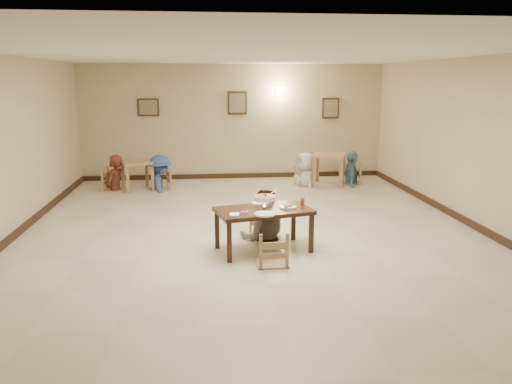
{
  "coord_description": "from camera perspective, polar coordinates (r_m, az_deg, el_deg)",
  "views": [
    {
      "loc": [
        -0.78,
        -8.25,
        2.59
      ],
      "look_at": [
        0.04,
        -0.34,
        0.8
      ],
      "focal_mm": 35.0,
      "sensor_mm": 36.0,
      "label": 1
    }
  ],
  "objects": [
    {
      "name": "wall_right",
      "position": [
        9.6,
        24.08,
        5.07
      ],
      "size": [
        0.0,
        10.0,
        10.0
      ],
      "primitive_type": "plane",
      "rotation": [
        1.57,
        0.0,
        -1.57
      ],
      "color": "#C7B491",
      "rests_on": "floor"
    },
    {
      "name": "picture_b",
      "position": [
        13.25,
        -2.15,
        10.13
      ],
      "size": [
        0.5,
        0.04,
        0.6
      ],
      "color": "#342413",
      "rests_on": "wall_back"
    },
    {
      "name": "bg_diner_c",
      "position": [
        12.49,
        5.64,
        4.51
      ],
      "size": [
        0.71,
        0.91,
        1.65
      ],
      "primitive_type": "imported",
      "rotation": [
        0.0,
        0.0,
        4.97
      ],
      "color": "silver",
      "rests_on": "floor"
    },
    {
      "name": "baseboard_left",
      "position": [
        9.2,
        -26.02,
        -4.59
      ],
      "size": [
        0.06,
        10.0,
        0.12
      ],
      "primitive_type": "cube",
      "color": "black",
      "rests_on": "floor"
    },
    {
      "name": "wall_sconce",
      "position": [
        13.37,
        2.65,
        11.44
      ],
      "size": [
        0.16,
        0.05,
        0.22
      ],
      "primitive_type": "cube",
      "color": "#FFD88C",
      "rests_on": "wall_back"
    },
    {
      "name": "wall_left",
      "position": [
        8.93,
        -27.1,
        4.29
      ],
      "size": [
        0.0,
        10.0,
        10.0
      ],
      "primitive_type": "plane",
      "rotation": [
        1.57,
        0.0,
        1.57
      ],
      "color": "#C7B491",
      "rests_on": "floor"
    },
    {
      "name": "wall_back",
      "position": [
        13.32,
        -2.58,
        7.99
      ],
      "size": [
        10.0,
        0.0,
        10.0
      ],
      "primitive_type": "plane",
      "rotation": [
        1.57,
        0.0,
        0.0
      ],
      "color": "#C7B491",
      "rests_on": "floor"
    },
    {
      "name": "napkin_cutlery",
      "position": [
        7.22,
        -2.45,
        -2.64
      ],
      "size": [
        0.18,
        0.27,
        0.03
      ],
      "color": "white",
      "rests_on": "main_table"
    },
    {
      "name": "wall_front",
      "position": [
        3.52,
        7.21,
        -5.47
      ],
      "size": [
        10.0,
        0.0,
        10.0
      ],
      "primitive_type": "plane",
      "rotation": [
        -1.57,
        0.0,
        0.0
      ],
      "color": "#C7B491",
      "rests_on": "floor"
    },
    {
      "name": "floor",
      "position": [
        8.69,
        -0.51,
        -4.66
      ],
      "size": [
        10.0,
        10.0,
        0.0
      ],
      "primitive_type": "plane",
      "color": "beige",
      "rests_on": "ground"
    },
    {
      "name": "bg_chair_rr",
      "position": [
        12.85,
        10.9,
        3.08
      ],
      "size": [
        0.47,
        0.47,
        1.0
      ],
      "rotation": [
        0.0,
        0.0,
        -1.82
      ],
      "color": "tan",
      "rests_on": "floor"
    },
    {
      "name": "picture_c",
      "position": [
        13.66,
        8.53,
        9.45
      ],
      "size": [
        0.45,
        0.04,
        0.55
      ],
      "color": "#342413",
      "rests_on": "wall_back"
    },
    {
      "name": "bg_diner_d",
      "position": [
        12.79,
        10.97,
        4.61
      ],
      "size": [
        0.62,
        1.05,
        1.68
      ],
      "primitive_type": "imported",
      "rotation": [
        0.0,
        0.0,
        1.35
      ],
      "color": "#598A9C",
      "rests_on": "floor"
    },
    {
      "name": "main_table",
      "position": [
        7.64,
        0.87,
        -2.51
      ],
      "size": [
        1.57,
        1.11,
        0.67
      ],
      "rotation": [
        0.0,
        0.0,
        0.23
      ],
      "color": "#341E11",
      "rests_on": "floor"
    },
    {
      "name": "bg_table_right",
      "position": [
        12.61,
        8.36,
        3.67
      ],
      "size": [
        1.0,
        1.0,
        0.78
      ],
      "rotation": [
        0.0,
        0.0,
        -0.35
      ],
      "color": "#A78255",
      "rests_on": "floor"
    },
    {
      "name": "main_diner",
      "position": [
        8.19,
        0.84,
        0.25
      ],
      "size": [
        0.81,
        0.63,
        1.65
      ],
      "primitive_type": "imported",
      "rotation": [
        0.0,
        0.0,
        3.13
      ],
      "color": "gray",
      "rests_on": "floor"
    },
    {
      "name": "ceiling",
      "position": [
        8.3,
        -0.55,
        15.52
      ],
      "size": [
        10.0,
        10.0,
        0.0
      ],
      "primitive_type": "plane",
      "color": "silver",
      "rests_on": "wall_back"
    },
    {
      "name": "rice_plate_near",
      "position": [
        7.28,
        1.0,
        -2.51
      ],
      "size": [
        0.31,
        0.31,
        0.07
      ],
      "color": "white",
      "rests_on": "main_table"
    },
    {
      "name": "chair_far",
      "position": [
        8.37,
        0.69,
        -2.22
      ],
      "size": [
        0.41,
        0.41,
        0.87
      ],
      "rotation": [
        0.0,
        0.0,
        0.05
      ],
      "color": "tan",
      "rests_on": "floor"
    },
    {
      "name": "curry_warmer",
      "position": [
        7.59,
        1.0,
        -0.71
      ],
      "size": [
        0.35,
        0.32,
        0.28
      ],
      "color": "silver",
      "rests_on": "main_table"
    },
    {
      "name": "baseboard_right",
      "position": [
        9.85,
        23.18,
        -3.24
      ],
      "size": [
        0.06,
        10.0,
        0.12
      ],
      "primitive_type": "cube",
      "color": "black",
      "rests_on": "floor"
    },
    {
      "name": "bg_table_left",
      "position": [
        12.26,
        -13.44,
        2.86
      ],
      "size": [
        0.9,
        0.9,
        0.7
      ],
      "rotation": [
        0.0,
        0.0,
        0.35
      ],
      "color": "#A78255",
      "rests_on": "floor"
    },
    {
      "name": "bg_chair_ll",
      "position": [
        12.3,
        -15.92,
        2.54
      ],
      "size": [
        0.5,
        0.5,
        1.05
      ],
      "rotation": [
        0.0,
        0.0,
        1.41
      ],
      "color": "tan",
      "rests_on": "floor"
    },
    {
      "name": "fried_plate",
      "position": [
        7.68,
        3.68,
        -1.7
      ],
      "size": [
        0.27,
        0.27,
        0.06
      ],
      "color": "white",
      "rests_on": "main_table"
    },
    {
      "name": "baseboard_back",
      "position": [
        13.49,
        -2.51,
        1.87
      ],
      "size": [
        8.0,
        0.06,
        0.12
      ],
      "primitive_type": "cube",
      "color": "black",
      "rests_on": "floor"
    },
    {
      "name": "chili_dish",
      "position": [
        7.42,
        -1.29,
        -2.25
      ],
      "size": [
        0.1,
        0.1,
        0.02
      ],
      "color": "white",
      "rests_on": "main_table"
    },
    {
      "name": "rice_plate_far",
      "position": [
        7.92,
        0.45,
        -1.27
      ],
      "size": [
        0.27,
        0.27,
        0.06
      ],
      "color": "white",
      "rests_on": "main_table"
    },
    {
      "name": "bg_diner_b",
      "position": [
        12.13,
        -11.02,
        4.17
      ],
      "size": [
        0.9,
        1.22,
        1.68
      ],
      "primitive_type": "imported",
      "rotation": [
        0.0,
        0.0,
        1.85
      ],
      "color": "#365499",
      "rests_on": "floor"
    },
    {
      "name": "drink_glass",
      "position": [
        7.91,
        5.31,
        -0.96
      ],
      "size": [
        0.07,
        0.07,
        0.14
      ],
      "color": "white",
      "rests_on": "main_table"
    },
    {
      "name": "bg_diner_a",
      "position": [
        12.25,
        -16.01,
        4.11
      ],
      "size": [
        0.58,
        0.73,
        1.73
      ],
      "primitive_type": "imported",
      "rotation": [
        0.0,
        0.0,
        4.41
      ],
      "color": "#562418",
      "rests_on": "floor"
    },
    {
      "name": "bg_chair_rl",
      "position": [
        12.55,
        5.6,
        2.73
      ],
      "size": [
        0.41,
        0.41,
        0.86
      ],
      "rotation": [
        0.0,
        0.0,
        1.78
      ],
      "color": "tan",
      "rests_on": "floor"
    },
    {
      "name": "bg_chair_lr",
      "position": [
        12.18,
        -10.95,
        2.58
      ],
      "size": [
        0.47,
        0.47,
        1.0
      ],
      "rotation": [
        0.0,
        0.0,
        -1.3
      ],
      "color": "tan",
      "rests_on": "floor"
    },
    {
      "name": "picture_a",
      "position": [
        13.31,
        -12.21,
        9.44
      ],
      "size": [
        0.55,
        0.04,
        0.45
      ],
      "color": "#342413",
      "rests_on": "wall_back"
    },
    {
      "name": "chair_near",
      "position": [
        7.11,
        1.79,
        -4.6
      ],
      "size": [
        0.45,
        0.45,
        0.96
      ],
      "rotation": [
        0.0,
        0.0,
        3.17
      ],
      "color": "tan",
      "rests_on": "floor"
    }
  ]
}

